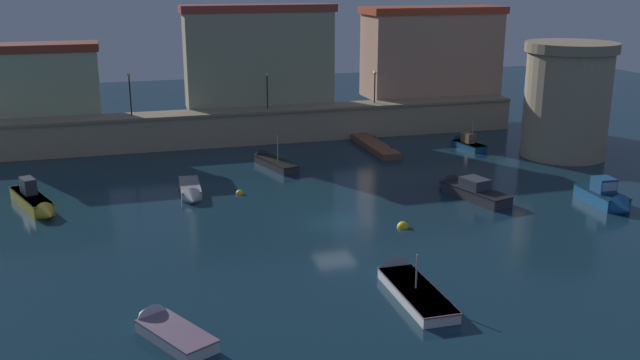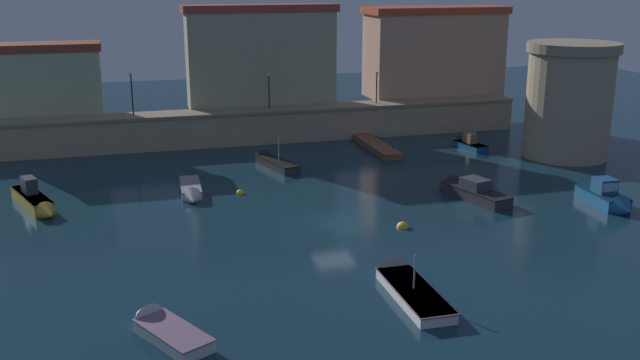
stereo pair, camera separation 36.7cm
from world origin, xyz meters
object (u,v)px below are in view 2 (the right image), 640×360
Objects in this scene: mooring_buoy_1 at (240,194)px; fortress_tower at (569,100)px; moored_boat_5 at (404,283)px; mooring_buoy_0 at (402,227)px; quay_lamp_1 at (269,85)px; moored_boat_4 at (609,199)px; quay_lamp_0 at (132,87)px; moored_boat_1 at (191,191)px; moored_boat_0 at (161,327)px; quay_lamp_2 at (377,82)px; moored_boat_6 at (466,143)px; moored_boat_3 at (271,161)px; moored_boat_7 at (35,201)px; moored_boat_2 at (467,189)px.

fortress_tower is at bearing 6.41° from mooring_buoy_1.
moored_boat_5 is 9.84× the size of mooring_buoy_0.
quay_lamp_1 is 34.10m from moored_boat_5.
moored_boat_5 is (-18.10, -8.34, -0.28)m from moored_boat_4.
quay_lamp_1 is (-23.00, 12.52, 0.41)m from fortress_tower.
quay_lamp_0 is 0.66× the size of moored_boat_1.
quay_lamp_0 is 0.72× the size of moored_boat_0.
quay_lamp_2 is at bearing 0.00° from quay_lamp_1.
quay_lamp_1 is 18.65m from moored_boat_6.
quay_lamp_0 is at bearing -164.90° from moored_boat_1.
moored_boat_3 reaches higher than moored_boat_1.
quay_lamp_0 is (-35.15, 12.52, 0.67)m from fortress_tower.
quay_lamp_2 reaches higher than moored_boat_7.
fortress_tower is 1.38× the size of moored_boat_2.
fortress_tower is at bearing -138.87° from moored_boat_6.
moored_boat_3 is 1.44× the size of moored_boat_6.
mooring_buoy_0 is at bearing -147.14° from fortress_tower.
moored_boat_1 is at bearing 117.02° from moored_boat_3.
moored_boat_6 is 0.64× the size of moored_boat_7.
quay_lamp_2 is at bearing -160.01° from moored_boat_4.
quay_lamp_0 reaches higher than mooring_buoy_0.
quay_lamp_0 is 30.54m from moored_boat_2.
moored_boat_3 is 25.26m from moored_boat_5.
fortress_tower is 1.84× the size of moored_boat_0.
moored_boat_5 is (11.85, -33.73, -5.26)m from quay_lamp_0.
moored_boat_5 is (-10.77, -33.73, -4.82)m from quay_lamp_2.
moored_boat_4 is at bearing -112.02° from fortress_tower.
mooring_buoy_1 is at bearing -173.59° from fortress_tower.
moored_boat_1 is 0.87× the size of moored_boat_3.
mooring_buoy_1 is (13.68, -0.37, -0.55)m from moored_boat_7.
moored_boat_4 is at bearing 173.94° from moored_boat_6.
moored_boat_2 is (21.93, -20.65, -5.05)m from quay_lamp_0.
quay_lamp_1 is 0.63× the size of moored_boat_0.
moored_boat_6 reaches higher than moored_boat_7.
moored_boat_7 is (-7.00, -15.34, -5.00)m from quay_lamp_0.
quay_lamp_0 is 5.08× the size of mooring_buoy_0.
moored_boat_7 reaches higher than mooring_buoy_1.
fortress_tower is 16.13m from moored_boat_2.
quay_lamp_1 reaches higher than mooring_buoy_0.
quay_lamp_2 is at bearing 96.57° from moored_boat_7.
moored_boat_6 reaches higher than moored_boat_2.
moored_boat_7 is (-28.93, 5.31, 0.04)m from moored_boat_2.
moored_boat_2 is 0.98× the size of moored_boat_7.
quay_lamp_2 is 5.07× the size of mooring_buoy_1.
moored_boat_6 is 36.50m from moored_boat_7.
quay_lamp_0 is 39.57m from moored_boat_4.
quay_lamp_1 reaches higher than moored_boat_7.
moored_boat_6 is at bearing 110.33° from moored_boat_1.
mooring_buoy_1 is (-8.46, 9.73, 0.00)m from mooring_buoy_0.
moored_boat_1 is 3.44m from mooring_buoy_1.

